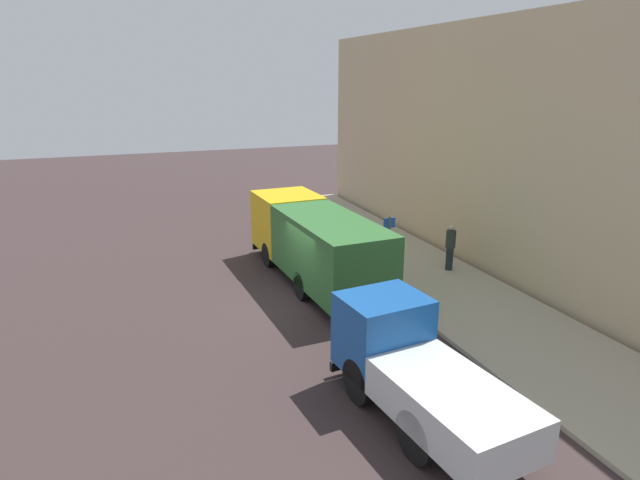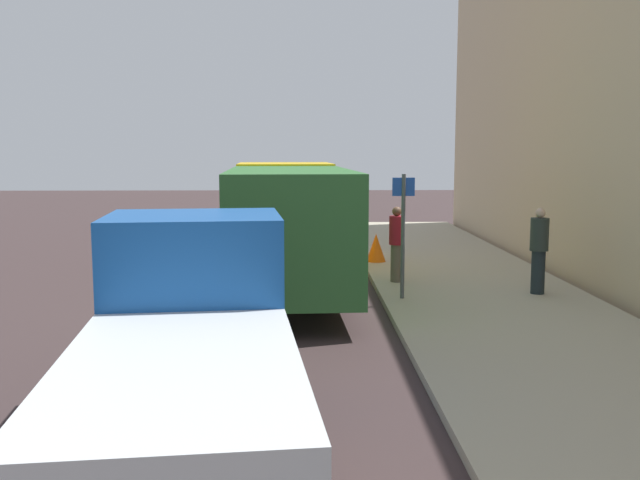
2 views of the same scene
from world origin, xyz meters
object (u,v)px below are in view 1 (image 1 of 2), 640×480
Objects in this scene: traffic_cone_orange at (337,238)px; large_utility_truck at (314,241)px; pedestrian_walking at (450,246)px; small_flatbed_truck at (415,369)px; street_sign_post at (389,244)px; pedestrian_standing at (369,245)px.

large_utility_truck is at bearing -124.85° from traffic_cone_orange.
pedestrian_walking is 2.39× the size of traffic_cone_orange.
large_utility_truck is 1.57× the size of small_flatbed_truck.
pedestrian_walking is at bearing 7.47° from street_sign_post.
large_utility_truck is at bearing 78.89° from small_flatbed_truck.
small_flatbed_truck is 3.19× the size of pedestrian_standing.
pedestrian_walking is (5.92, 7.45, -0.07)m from small_flatbed_truck.
street_sign_post is (3.07, 7.07, 0.46)m from small_flatbed_truck.
large_utility_truck reaches higher than pedestrian_walking.
small_flatbed_truck is 3.05× the size of pedestrian_walking.
pedestrian_standing reaches higher than traffic_cone_orange.
small_flatbed_truck is 9.51m from pedestrian_walking.
street_sign_post is (-2.85, -0.37, 0.53)m from pedestrian_walking.
traffic_cone_orange is 4.75m from street_sign_post.
pedestrian_standing is at bearing -86.88° from traffic_cone_orange.
large_utility_truck is 2.69m from street_sign_post.
large_utility_truck is 8.51m from small_flatbed_truck.
pedestrian_walking is at bearing -55.75° from traffic_cone_orange.
pedestrian_standing is at bearing 64.29° from small_flatbed_truck.
pedestrian_standing is at bearing 86.45° from street_sign_post.
traffic_cone_orange is at bearing 69.62° from small_flatbed_truck.
street_sign_post is (-0.11, -1.75, 0.57)m from pedestrian_standing.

